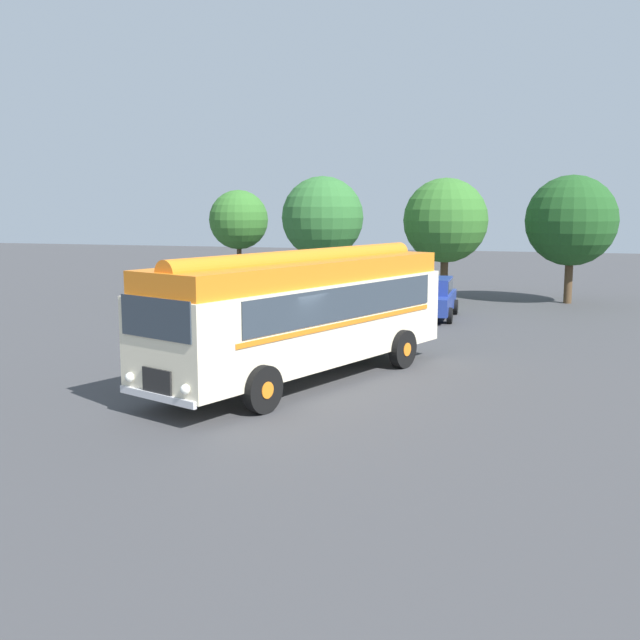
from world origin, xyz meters
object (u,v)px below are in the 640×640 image
Objects in this scene: car_mid_right at (432,298)px; car_near_left at (302,294)px; vintage_bus at (304,310)px; car_mid_left at (374,294)px.

car_near_left is at bearing -178.43° from car_mid_right.
vintage_bus is 12.61m from car_near_left.
car_mid_left is (-0.86, 12.80, -1.05)m from vintage_bus.
vintage_bus reaches higher than car_near_left.
car_mid_left is at bearing 93.84° from vintage_bus.
vintage_bus is 2.42× the size of car_mid_right.
vintage_bus is at bearing -72.07° from car_near_left.
car_near_left is at bearing -164.43° from car_mid_left.
car_near_left and car_mid_right have the same top height.
vintage_bus is at bearing -98.03° from car_mid_right.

